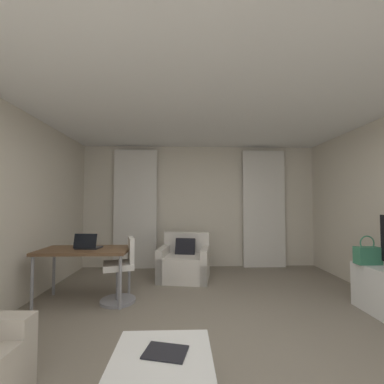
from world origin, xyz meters
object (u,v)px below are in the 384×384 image
at_px(desk_chair, 121,273).
at_px(laptop, 88,245).
at_px(desk, 85,253).
at_px(handbag_primary, 367,255).
at_px(armchair, 185,263).
at_px(coffee_table, 162,382).
at_px(magazine_open, 166,352).

bearing_deg(desk_chair, laptop, 176.84).
relative_size(desk, handbag_primary, 3.31).
height_order(desk, handbag_primary, handbag_primary).
distance_m(armchair, coffee_table, 2.90).
bearing_deg(coffee_table, desk, 123.22).
xyz_separation_m(magazine_open, handbag_primary, (2.50, 1.48, 0.32)).
xyz_separation_m(desk_chair, magazine_open, (0.74, -1.86, -0.01)).
height_order(desk, laptop, laptop).
height_order(coffee_table, handbag_primary, handbag_primary).
distance_m(laptop, coffee_table, 2.31).
height_order(armchair, coffee_table, armchair).
xyz_separation_m(armchair, desk, (-1.40, -1.00, 0.38)).
xyz_separation_m(armchair, magazine_open, (-0.14, -2.89, 0.10)).
xyz_separation_m(desk, handbag_primary, (3.76, -0.40, 0.04)).
bearing_deg(armchair, laptop, -143.71).
bearing_deg(handbag_primary, coffee_table, -149.54).
height_order(desk_chair, handbag_primary, handbag_primary).
relative_size(desk, coffee_table, 1.86).
bearing_deg(laptop, handbag_primary, -6.17).
bearing_deg(desk_chair, desk, 177.22).
distance_m(laptop, handbag_primary, 3.75).
relative_size(desk_chair, coffee_table, 1.34).
bearing_deg(magazine_open, handbag_primary, 30.60).
height_order(magazine_open, handbag_primary, handbag_primary).
distance_m(armchair, magazine_open, 2.89).
xyz_separation_m(armchair, laptop, (-1.37, -1.00, 0.49)).
bearing_deg(laptop, coffee_table, -57.53).
bearing_deg(desk_chair, handbag_primary, -6.61).
xyz_separation_m(armchair, handbag_primary, (2.36, -1.41, 0.42)).
relative_size(desk, laptop, 3.52).
relative_size(magazine_open, handbag_primary, 0.87).
distance_m(armchair, desk_chair, 1.36).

